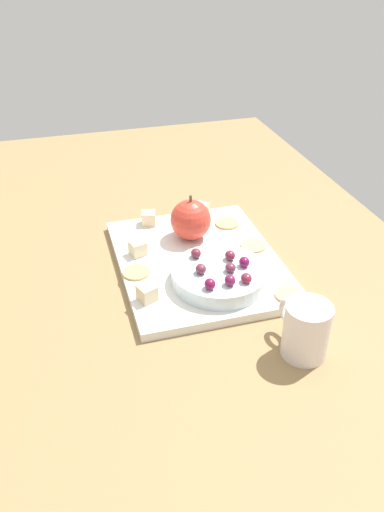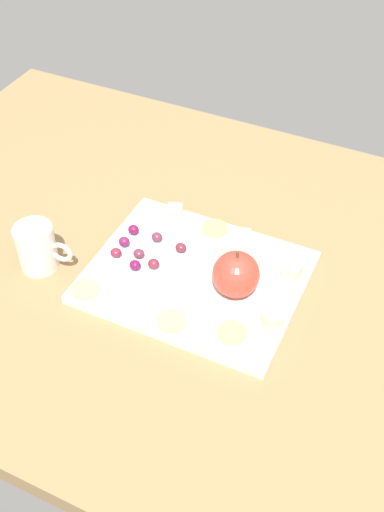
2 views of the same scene
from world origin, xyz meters
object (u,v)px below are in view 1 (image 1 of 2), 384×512
Objects in this scene: cheese_cube_3 at (149,218)px; cup at (306,330)px; cheese_cube_2 at (147,293)px; grape_0 at (201,269)px; cheese_cube_1 at (138,248)px; grape_6 at (230,280)px; serving_dish at (219,276)px; grape_4 at (246,278)px; apple_whole at (191,220)px; platter at (198,262)px; cracker_3 at (289,295)px; cheese_cube_0 at (201,210)px; grape_7 at (210,284)px; cracker_2 at (136,272)px; grape_3 at (196,253)px; grape_1 at (230,268)px; grape_2 at (244,262)px; grape_5 at (230,255)px; cracker_0 at (253,246)px; cracker_1 at (227,223)px.

cup is at bearing -160.88° from cheese_cube_3.
grape_0 is at bearing -82.68° from cheese_cube_2.
grape_6 is at bearing -145.58° from cheese_cube_1.
grape_4 reaches higher than serving_dish.
cup is at bearing -152.98° from grape_6.
serving_dish is at bearing -177.88° from apple_whole.
cracker_3 is (-14.60, -10.82, 0.97)cm from platter.
cheese_cube_0 is 1.37× the size of grape_7.
platter is 8.61cm from apple_whole.
cracker_2 is 2.46× the size of grape_3.
grape_4 is (-3.16, -15.27, 2.03)cm from cheese_cube_2.
cheese_cube_3 is 25.11cm from grape_1.
grape_7 is (-4.34, 7.29, 0.02)cm from grape_2.
cheese_cube_0 is 0.56× the size of cracker_3.
cheese_cube_0 is 1.37× the size of grape_1.
cup is (-12.94, -6.60, -0.85)cm from grape_6.
cheese_cube_0 is 20.92cm from grape_5.
cracker_2 is (-2.52, 22.30, 0.00)cm from cracker_0.
cracker_3 is at bearing -139.63° from grape_2.
cheese_cube_2 is 1.37× the size of grape_3.
grape_7 is at bearing -154.09° from cheese_cube_1.
grape_0 is at bearing 112.80° from grape_5.
grape_4 is (-19.75, -3.45, -0.45)cm from apple_whole.
cheese_cube_3 is 18.56cm from grape_3.
grape_7 is (2.04, 12.72, 3.25)cm from cracker_3.
grape_0 is 0.20× the size of cup.
cheese_cube_3 is 0.27× the size of cup.
grape_5 is at bearing -39.76° from grape_7.
cheese_cube_1 is 20.32cm from grape_6.
grape_1 is (-13.18, -12.74, 2.03)cm from cheese_cube_1.
cracker_1 is (18.07, -7.70, -1.09)cm from serving_dish.
grape_0 is (-18.31, 10.96, 3.19)cm from cracker_1.
grape_4 is 1.00× the size of grape_5.
grape_4 reaches higher than cracker_2.
platter is 11.62cm from cracker_2.
apple_whole is at bearing 13.64° from grape_5.
grape_4 reaches higher than cracker_0.
grape_2 is 8.36cm from grape_3.
cracker_2 is 16.28cm from grape_1.
cup is (-32.69, -7.32, -1.17)cm from apple_whole.
grape_6 is (-12.48, -1.39, 4.23)cm from platter.
grape_2 is (-0.31, -4.16, 2.14)cm from serving_dish.
grape_2 is (-12.40, -15.42, 2.12)cm from cheese_cube_1.
cracker_2 is (-1.62, 11.46, 0.97)cm from platter.
cheese_cube_2 is at bearing 75.82° from grape_6.
cup is (-39.94, -13.84, 1.31)cm from cheese_cube_3.
grape_0 is (6.46, 12.84, 3.19)cm from cracker_3.
grape_1 is 3.50cm from grape_5.
grape_0 is at bearing 94.19° from serving_dish.
grape_4 reaches higher than cracker_1.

